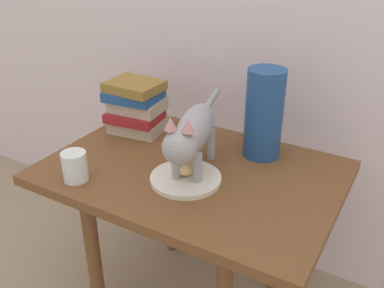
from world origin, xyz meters
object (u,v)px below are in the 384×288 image
at_px(side_table, 192,189).
at_px(cat, 193,132).
at_px(green_vase, 264,114).
at_px(candle_jar, 75,168).
at_px(plate, 186,178).
at_px(book_stack, 136,107).
at_px(bread_roll, 184,165).

xyz_separation_m(side_table, cat, (0.02, -0.03, 0.21)).
relative_size(green_vase, candle_jar, 3.24).
bearing_deg(plate, green_vase, 63.66).
relative_size(plate, cat, 0.43).
height_order(side_table, cat, cat).
xyz_separation_m(book_stack, candle_jar, (0.04, -0.35, -0.05)).
distance_m(side_table, book_stack, 0.36).
xyz_separation_m(side_table, candle_jar, (-0.25, -0.22, 0.11)).
xyz_separation_m(bread_roll, candle_jar, (-0.26, -0.16, -0.00)).
bearing_deg(side_table, green_vase, 51.65).
distance_m(side_table, bread_roll, 0.13).
height_order(side_table, green_vase, green_vase).
distance_m(cat, book_stack, 0.35).
height_order(book_stack, green_vase, green_vase).
xyz_separation_m(side_table, green_vase, (0.14, 0.18, 0.21)).
bearing_deg(plate, book_stack, 147.69).
xyz_separation_m(side_table, plate, (0.02, -0.07, 0.08)).
bearing_deg(cat, plate, -87.61).
distance_m(side_table, green_vase, 0.31).
bearing_deg(book_stack, candle_jar, -82.92).
bearing_deg(bread_roll, book_stack, 148.18).
height_order(plate, bread_roll, bread_roll).
distance_m(plate, book_stack, 0.38).
relative_size(plate, candle_jar, 2.36).
relative_size(side_table, plate, 4.24).
distance_m(bread_roll, green_vase, 0.29).
bearing_deg(cat, book_stack, 153.29).
xyz_separation_m(plate, bread_roll, (-0.01, 0.01, 0.03)).
bearing_deg(candle_jar, book_stack, 97.08).
xyz_separation_m(cat, book_stack, (-0.31, 0.16, -0.04)).
bearing_deg(side_table, cat, -57.27).
relative_size(plate, book_stack, 1.03).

